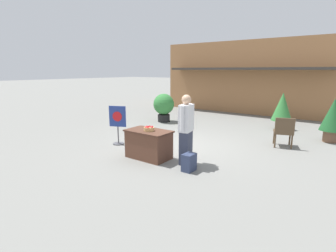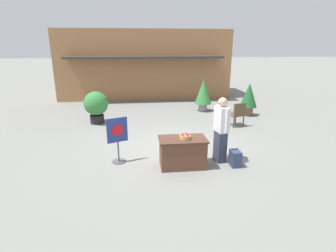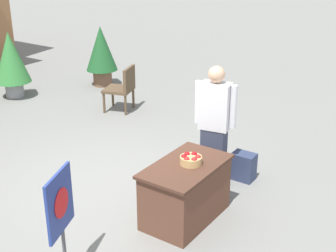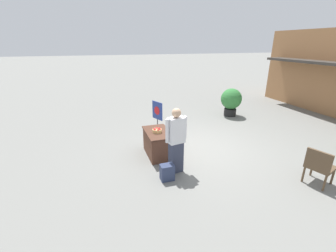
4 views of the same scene
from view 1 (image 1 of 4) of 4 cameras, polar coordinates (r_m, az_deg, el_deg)
ground_plane at (r=8.29m, az=1.88°, el=-4.37°), size 120.00×120.00×0.00m
storefront_building at (r=16.42m, az=18.59°, el=10.10°), size 9.87×4.40×3.89m
display_table at (r=7.11m, az=-4.22°, el=-3.95°), size 1.22×0.72×0.77m
apple_basket at (r=6.94m, az=-4.14°, el=-0.57°), size 0.27×0.27×0.13m
person_visitor at (r=6.52m, az=3.94°, el=-0.72°), size 0.33×0.60×1.77m
backpack at (r=6.27m, az=4.59°, el=-7.88°), size 0.24×0.34×0.42m
poster_board at (r=8.49m, az=-10.88°, el=0.45°), size 0.53×0.36×1.24m
patio_chair at (r=8.79m, az=23.89°, el=-0.89°), size 0.70×0.70×0.94m
potted_plant_near_left at (r=12.04m, az=-0.93°, el=4.46°), size 0.95×0.95×1.29m
potted_plant_far_right at (r=10.13m, az=32.25°, el=1.62°), size 0.75×0.75×1.45m
potted_plant_far_left at (r=11.40m, az=23.60°, el=3.61°), size 0.79×0.79×1.48m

